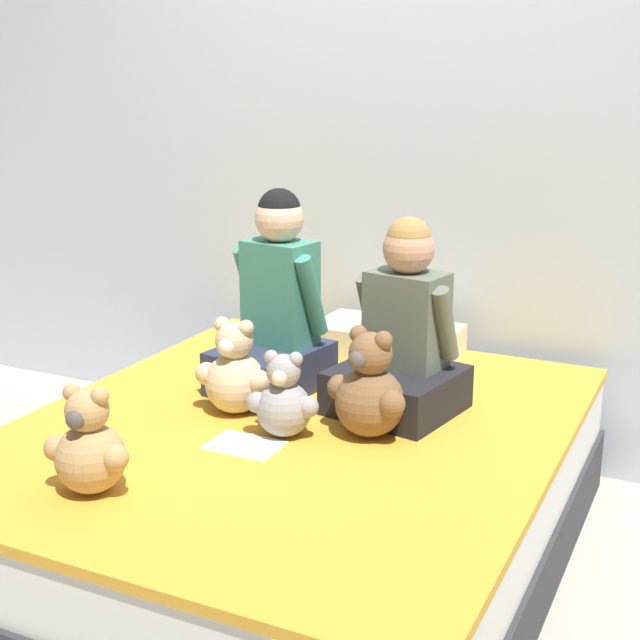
% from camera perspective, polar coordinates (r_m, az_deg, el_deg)
% --- Properties ---
extents(ground_plane, '(14.00, 14.00, 0.00)m').
position_cam_1_polar(ground_plane, '(2.94, -1.56, -14.86)').
color(ground_plane, '#B2A899').
extents(wall_behind_bed, '(8.00, 0.06, 2.50)m').
position_cam_1_polar(wall_behind_bed, '(3.50, 6.33, 11.62)').
color(wall_behind_bed, silver).
rests_on(wall_behind_bed, ground_plane).
extents(bed, '(1.58, 1.88, 0.46)m').
position_cam_1_polar(bed, '(2.83, -1.60, -10.90)').
color(bed, '#2D2D33').
rests_on(bed, ground_plane).
extents(child_on_left, '(0.35, 0.42, 0.67)m').
position_cam_1_polar(child_on_left, '(2.96, -2.84, 0.54)').
color(child_on_left, '#282D47').
rests_on(child_on_left, bed).
extents(child_on_right, '(0.42, 0.41, 0.61)m').
position_cam_1_polar(child_on_right, '(2.79, 5.27, -1.23)').
color(child_on_right, black).
rests_on(child_on_right, bed).
extents(teddy_bear_held_by_left_child, '(0.25, 0.19, 0.30)m').
position_cam_1_polar(teddy_bear_held_by_left_child, '(2.78, -5.47, -3.42)').
color(teddy_bear_held_by_left_child, '#D1B78E').
rests_on(teddy_bear_held_by_left_child, bed).
extents(teddy_bear_held_by_right_child, '(0.27, 0.21, 0.33)m').
position_cam_1_polar(teddy_bear_held_by_right_child, '(2.60, 3.18, -4.57)').
color(teddy_bear_held_by_right_child, brown).
rests_on(teddy_bear_held_by_right_child, bed).
extents(teddy_bear_between_children, '(0.21, 0.16, 0.26)m').
position_cam_1_polar(teddy_bear_between_children, '(2.60, -2.34, -5.18)').
color(teddy_bear_between_children, '#939399').
rests_on(teddy_bear_between_children, bed).
extents(teddy_bear_at_foot_of_bed, '(0.24, 0.18, 0.29)m').
position_cam_1_polar(teddy_bear_at_foot_of_bed, '(2.34, -14.55, -7.92)').
color(teddy_bear_at_foot_of_bed, tan).
rests_on(teddy_bear_at_foot_of_bed, bed).
extents(pillow_at_headboard, '(0.53, 0.30, 0.11)m').
position_cam_1_polar(pillow_at_headboard, '(3.37, 4.33, -1.24)').
color(pillow_at_headboard, beige).
rests_on(pillow_at_headboard, bed).
extents(sign_card, '(0.21, 0.15, 0.00)m').
position_cam_1_polar(sign_card, '(2.58, -4.85, -8.00)').
color(sign_card, white).
rests_on(sign_card, bed).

